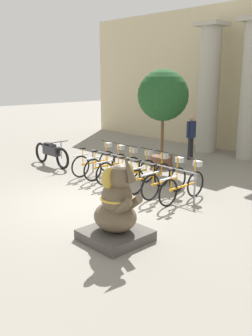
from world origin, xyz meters
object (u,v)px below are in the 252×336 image
Objects in this scene: bicycle_2 at (120,168)px; elephant_statue at (117,211)px; bicycle_3 at (135,172)px; motorcycle at (51,153)px; bicycle_0 at (95,162)px; bicycle_4 at (150,176)px; potted_tree at (163,98)px; bicycle_6 at (183,186)px; bicycle_5 at (165,181)px; bicycle_1 at (107,165)px; person_pedestrian at (191,133)px.

bicycle_2 is 0.98× the size of elephant_statue.
bicycle_2 and bicycle_3 have the same top height.
elephant_statue reaches higher than motorcycle.
bicycle_0 and bicycle_4 have the same top height.
potted_tree is at bearing 113.67° from bicycle_3.
bicycle_4 is 1.22m from bicycle_6.
bicycle_5 is 3.79m from potted_tree.
potted_tree is (0.82, 2.33, 1.97)m from bicycle_0.
bicycle_3 is (1.22, 0.02, 0.00)m from bicycle_1.
bicycle_5 is 0.84× the size of motorcycle.
bicycle_1 is at bearing 9.18° from motorcycle.
bicycle_4 is at bearing -67.20° from person_pedestrian.
potted_tree is (0.21, 2.32, 1.97)m from bicycle_1.
bicycle_2 and bicycle_6 have the same top height.
bicycle_1 is at bearing 141.94° from elephant_statue.
bicycle_1 is 2.44m from bicycle_5.
potted_tree is (-2.83, 2.36, 1.97)m from bicycle_6.
bicycle_1 is at bearing -179.18° from bicycle_3.
bicycle_3 is at bearing 6.52° from motorcycle.
bicycle_5 is 0.61m from bicycle_6.
potted_tree is (-1.01, 2.30, 1.97)m from bicycle_3.
bicycle_4 is 3.43m from potted_tree.
bicycle_0 is 0.61m from bicycle_1.
bicycle_4 is at bearing 5.64° from motorcycle.
elephant_statue reaches higher than bicycle_6.
bicycle_1 is 0.61m from bicycle_2.
bicycle_3 is at bearing 0.82° from bicycle_1.
elephant_statue is at bearing -77.89° from bicycle_6.
person_pedestrian reaches higher than motorcycle.
bicycle_2 is at bearing -83.30° from person_pedestrian.
bicycle_2 is at bearing 137.03° from elephant_statue.
bicycle_0 is at bearing -179.17° from bicycle_3.
elephant_statue is at bearing -42.97° from bicycle_2.
elephant_statue is 6.46m from potted_tree.
bicycle_2 is 0.54× the size of potted_tree.
bicycle_1 and bicycle_2 have the same top height.
person_pedestrian is at bearing 92.64° from potted_tree.
bicycle_1 is at bearing -91.83° from person_pedestrian.
bicycle_5 is 4.74m from person_pedestrian.
elephant_statue is (1.21, -2.82, 0.20)m from bicycle_5.
bicycle_6 is at bearing 102.11° from elephant_statue.
elephant_statue is (3.65, -2.85, 0.20)m from bicycle_1.
bicycle_3 is at bearing -66.33° from potted_tree.
elephant_statue is at bearing -21.41° from motorcycle.
potted_tree is (-0.40, 2.34, 1.97)m from bicycle_2.
person_pedestrian reaches higher than bicycle_3.
bicycle_5 is 0.54× the size of potted_tree.
bicycle_0 is 1.00× the size of bicycle_3.
elephant_statue is 6.68m from motorcycle.
bicycle_1 is 1.83m from bicycle_4.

